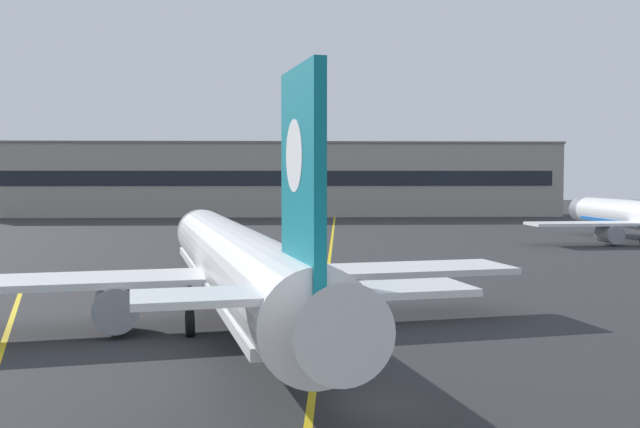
% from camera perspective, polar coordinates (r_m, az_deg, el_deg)
% --- Properties ---
extents(ground_plane, '(400.00, 400.00, 0.00)m').
position_cam_1_polar(ground_plane, '(26.88, 3.86, -14.61)').
color(ground_plane, '#2D2D30').
extents(taxiway_centreline, '(12.81, 179.59, 0.01)m').
position_cam_1_polar(taxiway_centreline, '(56.12, 0.50, -5.25)').
color(taxiway_centreline, yellow).
rests_on(taxiway_centreline, ground).
extents(airliner_foreground, '(32.30, 41.17, 11.65)m').
position_cam_1_polar(airliner_foreground, '(39.93, -6.46, -3.82)').
color(airliner_foreground, white).
rests_on(airliner_foreground, ground).
extents(safety_cone_by_nose_gear, '(0.44, 0.44, 0.55)m').
position_cam_1_polar(safety_cone_by_nose_gear, '(55.63, -3.93, -5.07)').
color(safety_cone_by_nose_gear, orange).
rests_on(safety_cone_by_nose_gear, ground).
extents(terminal_building, '(112.76, 12.40, 14.16)m').
position_cam_1_polar(terminal_building, '(143.92, -4.17, 2.69)').
color(terminal_building, '#9E998E').
rests_on(terminal_building, ground).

